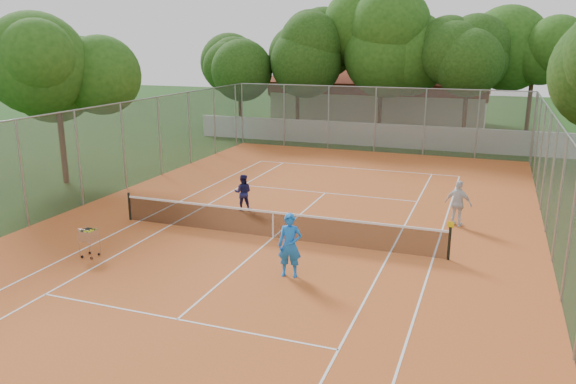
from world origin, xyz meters
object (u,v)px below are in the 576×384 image
(clubhouse, at_px, (381,98))
(player_far_left, at_px, (243,192))
(tennis_net, at_px, (273,224))
(player_near, at_px, (290,245))
(ball_hopper, at_px, (89,242))
(player_far_right, at_px, (458,203))

(clubhouse, distance_m, player_far_left, 26.34)
(tennis_net, xyz_separation_m, player_far_left, (-2.39, 2.70, 0.25))
(tennis_net, distance_m, player_far_left, 3.61)
(tennis_net, relative_size, player_near, 6.24)
(player_far_left, distance_m, ball_hopper, 6.86)
(player_near, bearing_deg, tennis_net, 110.28)
(ball_hopper, bearing_deg, player_far_right, 46.71)
(player_far_right, height_order, ball_hopper, player_far_right)
(player_far_left, height_order, player_far_right, player_far_right)
(player_far_right, bearing_deg, player_near, 74.91)
(player_near, xyz_separation_m, ball_hopper, (-6.47, -0.80, -0.46))
(clubhouse, relative_size, player_far_left, 11.08)
(clubhouse, height_order, ball_hopper, clubhouse)
(tennis_net, height_order, clubhouse, clubhouse)
(tennis_net, bearing_deg, player_near, -59.92)
(clubhouse, bearing_deg, player_far_right, -72.64)
(player_near, bearing_deg, player_far_right, 47.19)
(tennis_net, bearing_deg, ball_hopper, -142.10)
(player_near, xyz_separation_m, player_far_left, (-4.08, 5.62, -0.21))
(clubhouse, xyz_separation_m, player_far_left, (-0.39, -26.30, -1.44))
(player_near, distance_m, ball_hopper, 6.54)
(tennis_net, height_order, ball_hopper, ball_hopper)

